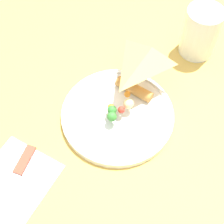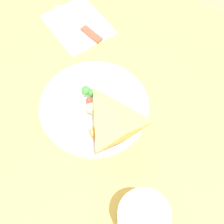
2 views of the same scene
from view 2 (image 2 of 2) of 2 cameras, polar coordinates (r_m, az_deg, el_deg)
ground_plane at (r=1.47m, az=-3.23°, el=-13.39°), size 6.00×6.00×0.00m
dining_table at (r=0.87m, az=-5.29°, el=-1.42°), size 1.21×0.90×0.74m
plate_pizza at (r=0.77m, az=-2.93°, el=0.97°), size 0.25×0.25×0.05m
milk_glass at (r=0.63m, az=4.89°, el=-17.90°), size 0.09×0.09×0.12m
napkin_folded at (r=0.94m, az=-5.68°, el=14.23°), size 0.20×0.18×0.00m
butter_knife at (r=0.93m, az=-5.37°, el=14.19°), size 0.18×0.05×0.01m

